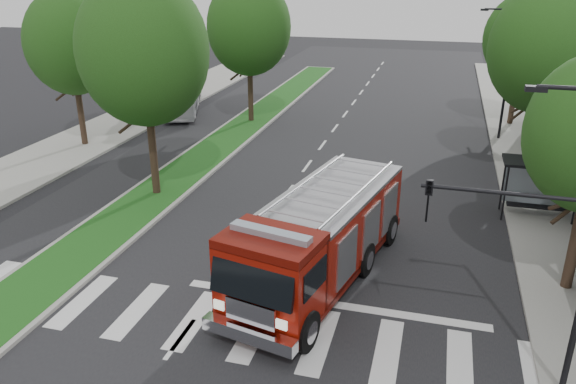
{
  "coord_description": "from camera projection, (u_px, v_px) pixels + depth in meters",
  "views": [
    {
      "loc": [
        6.76,
        -16.43,
        10.32
      ],
      "look_at": [
        1.18,
        3.77,
        1.8
      ],
      "focal_mm": 35.0,
      "sensor_mm": 36.0,
      "label": 1
    }
  ],
  "objects": [
    {
      "name": "ground",
      "position": [
        229.0,
        273.0,
        20.22
      ],
      "size": [
        140.0,
        140.0,
        0.0
      ],
      "primitive_type": "plane",
      "color": "black",
      "rests_on": "ground"
    },
    {
      "name": "tree_left_mid",
      "position": [
        71.0,
        43.0,
        32.08
      ],
      "size": [
        5.2,
        5.2,
        9.16
      ],
      "color": "black",
      "rests_on": "ground"
    },
    {
      "name": "tree_right_mid",
      "position": [
        547.0,
        49.0,
        27.45
      ],
      "size": [
        5.6,
        5.6,
        9.72
      ],
      "color": "black",
      "rests_on": "ground"
    },
    {
      "name": "bus_shelter",
      "position": [
        541.0,
        173.0,
        23.97
      ],
      "size": [
        3.2,
        1.6,
        2.61
      ],
      "color": "black",
      "rests_on": "ground"
    },
    {
      "name": "tree_right_far",
      "position": [
        523.0,
        38.0,
        36.62
      ],
      "size": [
        5.0,
        5.0,
        8.73
      ],
      "color": "black",
      "rests_on": "ground"
    },
    {
      "name": "city_bus",
      "position": [
        183.0,
        95.0,
        42.16
      ],
      "size": [
        5.08,
        9.06,
        2.48
      ],
      "primitive_type": "imported",
      "rotation": [
        0.0,
        0.0,
        0.36
      ],
      "color": "#B3B3B8",
      "rests_on": "ground"
    },
    {
      "name": "tree_median_far",
      "position": [
        249.0,
        27.0,
        37.12
      ],
      "size": [
        5.6,
        5.6,
        9.72
      ],
      "color": "black",
      "rests_on": "ground"
    },
    {
      "name": "tree_median_near",
      "position": [
        143.0,
        51.0,
        24.5
      ],
      "size": [
        5.8,
        5.8,
        10.16
      ],
      "color": "black",
      "rests_on": "ground"
    },
    {
      "name": "streetlight_right_near",
      "position": [
        555.0,
        228.0,
        12.97
      ],
      "size": [
        4.08,
        0.22,
        8.0
      ],
      "color": "black",
      "rests_on": "ground"
    },
    {
      "name": "sidewalk_right",
      "position": [
        558.0,
        202.0,
        26.04
      ],
      "size": [
        5.0,
        80.0,
        0.15
      ],
      "primitive_type": "cube",
      "color": "gray",
      "rests_on": "ground"
    },
    {
      "name": "fire_engine",
      "position": [
        320.0,
        237.0,
        19.28
      ],
      "size": [
        4.89,
        10.13,
        3.38
      ],
      "rotation": [
        0.0,
        0.0,
        -0.21
      ],
      "color": "#540B04",
      "rests_on": "ground"
    },
    {
      "name": "median",
      "position": [
        242.0,
        128.0,
        37.75
      ],
      "size": [
        3.0,
        50.0,
        0.15
      ],
      "color": "gray",
      "rests_on": "ground"
    },
    {
      "name": "sidewalk_left",
      "position": [
        58.0,
        154.0,
        32.7
      ],
      "size": [
        5.0,
        80.0,
        0.15
      ],
      "primitive_type": "cube",
      "color": "gray",
      "rests_on": "ground"
    },
    {
      "name": "streetlight_right_far",
      "position": [
        506.0,
        69.0,
        33.85
      ],
      "size": [
        2.11,
        0.2,
        8.0
      ],
      "color": "black",
      "rests_on": "ground"
    }
  ]
}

